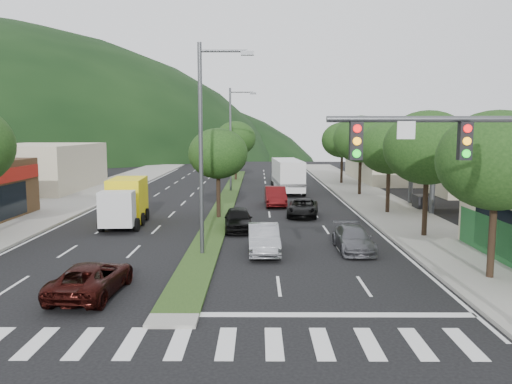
{
  "coord_description": "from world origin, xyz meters",
  "views": [
    {
      "loc": [
        2.7,
        -15.47,
        6.0
      ],
      "look_at": [
        2.57,
        13.36,
        2.41
      ],
      "focal_mm": 35.0,
      "sensor_mm": 36.0,
      "label": 1
    }
  ],
  "objects_px": {
    "car_queue_c": "(275,196)",
    "box_truck": "(126,203)",
    "streetlight_near": "(205,139)",
    "traffic_signal": "(484,179)",
    "tree_med_near": "(218,154)",
    "tree_r_a": "(497,161)",
    "tree_r_d": "(361,139)",
    "tree_med_far": "(236,138)",
    "tree_r_b": "(428,148)",
    "car_queue_b": "(353,239)",
    "sedan_silver": "(264,239)",
    "streetlight_mid": "(233,134)",
    "car_queue_d": "(303,208)",
    "tree_r_c": "(389,148)",
    "motorhome": "(287,175)",
    "car_queue_a": "(238,219)",
    "tree_r_e": "(342,140)",
    "suv_maroon": "(92,278)"
  },
  "relations": [
    {
      "from": "tree_r_d",
      "to": "tree_med_far",
      "type": "distance_m",
      "value": 18.44
    },
    {
      "from": "suv_maroon",
      "to": "car_queue_b",
      "type": "xyz_separation_m",
      "value": [
        10.84,
        6.77,
        -0.02
      ]
    },
    {
      "from": "traffic_signal",
      "to": "tree_med_near",
      "type": "height_order",
      "value": "traffic_signal"
    },
    {
      "from": "tree_r_e",
      "to": "car_queue_a",
      "type": "xyz_separation_m",
      "value": [
        -10.5,
        -26.05,
        -4.2
      ]
    },
    {
      "from": "tree_r_e",
      "to": "motorhome",
      "type": "bearing_deg",
      "value": -130.54
    },
    {
      "from": "tree_med_near",
      "to": "tree_r_b",
      "type": "bearing_deg",
      "value": -26.57
    },
    {
      "from": "car_queue_c",
      "to": "tree_r_a",
      "type": "bearing_deg",
      "value": -69.64
    },
    {
      "from": "tree_med_far",
      "to": "streetlight_near",
      "type": "height_order",
      "value": "streetlight_near"
    },
    {
      "from": "tree_r_b",
      "to": "car_queue_a",
      "type": "distance_m",
      "value": 11.53
    },
    {
      "from": "tree_r_b",
      "to": "car_queue_d",
      "type": "relative_size",
      "value": 1.59
    },
    {
      "from": "car_queue_b",
      "to": "sedan_silver",
      "type": "bearing_deg",
      "value": -174.63
    },
    {
      "from": "streetlight_near",
      "to": "streetlight_mid",
      "type": "xyz_separation_m",
      "value": [
        0.0,
        25.0,
        0.0
      ]
    },
    {
      "from": "tree_med_far",
      "to": "box_truck",
      "type": "height_order",
      "value": "tree_med_far"
    },
    {
      "from": "tree_r_c",
      "to": "tree_med_near",
      "type": "height_order",
      "value": "tree_r_c"
    },
    {
      "from": "tree_r_c",
      "to": "tree_r_e",
      "type": "distance_m",
      "value": 20.0
    },
    {
      "from": "streetlight_near",
      "to": "box_truck",
      "type": "distance_m",
      "value": 10.67
    },
    {
      "from": "tree_med_far",
      "to": "motorhome",
      "type": "bearing_deg",
      "value": -64.54
    },
    {
      "from": "sedan_silver",
      "to": "car_queue_d",
      "type": "relative_size",
      "value": 0.97
    },
    {
      "from": "streetlight_near",
      "to": "tree_med_near",
      "type": "bearing_deg",
      "value": 91.18
    },
    {
      "from": "tree_r_b",
      "to": "sedan_silver",
      "type": "bearing_deg",
      "value": -158.81
    },
    {
      "from": "tree_r_d",
      "to": "car_queue_a",
      "type": "xyz_separation_m",
      "value": [
        -10.5,
        -16.05,
        -4.49
      ]
    },
    {
      "from": "box_truck",
      "to": "tree_r_a",
      "type": "bearing_deg",
      "value": 142.43
    },
    {
      "from": "tree_r_a",
      "to": "tree_med_near",
      "type": "bearing_deg",
      "value": 130.6
    },
    {
      "from": "tree_r_a",
      "to": "streetlight_near",
      "type": "relative_size",
      "value": 0.66
    },
    {
      "from": "traffic_signal",
      "to": "motorhome",
      "type": "bearing_deg",
      "value": 95.91
    },
    {
      "from": "tree_r_b",
      "to": "box_truck",
      "type": "height_order",
      "value": "tree_r_b"
    },
    {
      "from": "traffic_signal",
      "to": "streetlight_near",
      "type": "relative_size",
      "value": 0.7
    },
    {
      "from": "suv_maroon",
      "to": "motorhome",
      "type": "xyz_separation_m",
      "value": [
        8.9,
        30.24,
        1.07
      ]
    },
    {
      "from": "car_queue_d",
      "to": "tree_med_far",
      "type": "bearing_deg",
      "value": 110.88
    },
    {
      "from": "tree_r_c",
      "to": "motorhome",
      "type": "relative_size",
      "value": 0.77
    },
    {
      "from": "car_queue_c",
      "to": "box_truck",
      "type": "bearing_deg",
      "value": -141.62
    },
    {
      "from": "sedan_silver",
      "to": "box_truck",
      "type": "bearing_deg",
      "value": 138.1
    },
    {
      "from": "tree_r_b",
      "to": "traffic_signal",
      "type": "bearing_deg",
      "value": -102.37
    },
    {
      "from": "streetlight_mid",
      "to": "box_truck",
      "type": "xyz_separation_m",
      "value": [
        -5.93,
        -17.19,
        -4.21
      ]
    },
    {
      "from": "motorhome",
      "to": "car_queue_a",
      "type": "bearing_deg",
      "value": -105.97
    },
    {
      "from": "tree_med_near",
      "to": "sedan_silver",
      "type": "bearing_deg",
      "value": -72.66
    },
    {
      "from": "tree_med_near",
      "to": "box_truck",
      "type": "distance_m",
      "value": 6.85
    },
    {
      "from": "tree_r_e",
      "to": "streetlight_near",
      "type": "height_order",
      "value": "streetlight_near"
    },
    {
      "from": "car_queue_a",
      "to": "tree_med_far",
      "type": "bearing_deg",
      "value": 89.02
    },
    {
      "from": "tree_r_d",
      "to": "tree_r_c",
      "type": "bearing_deg",
      "value": -90.0
    },
    {
      "from": "tree_med_near",
      "to": "streetlight_mid",
      "type": "height_order",
      "value": "streetlight_mid"
    },
    {
      "from": "tree_r_b",
      "to": "tree_med_far",
      "type": "bearing_deg",
      "value": 110.56
    },
    {
      "from": "car_queue_a",
      "to": "motorhome",
      "type": "relative_size",
      "value": 0.49
    },
    {
      "from": "tree_r_a",
      "to": "tree_r_d",
      "type": "distance_m",
      "value": 26.0
    },
    {
      "from": "tree_r_a",
      "to": "tree_med_far",
      "type": "distance_m",
      "value": 41.76
    },
    {
      "from": "streetlight_near",
      "to": "car_queue_a",
      "type": "relative_size",
      "value": 2.46
    },
    {
      "from": "car_queue_a",
      "to": "car_queue_b",
      "type": "relative_size",
      "value": 0.98
    },
    {
      "from": "tree_r_a",
      "to": "streetlight_mid",
      "type": "distance_m",
      "value": 31.32
    },
    {
      "from": "car_queue_a",
      "to": "car_queue_b",
      "type": "xyz_separation_m",
      "value": [
        5.95,
        -5.0,
        -0.09
      ]
    },
    {
      "from": "tree_r_c",
      "to": "tree_med_near",
      "type": "bearing_deg",
      "value": -170.54
    }
  ]
}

